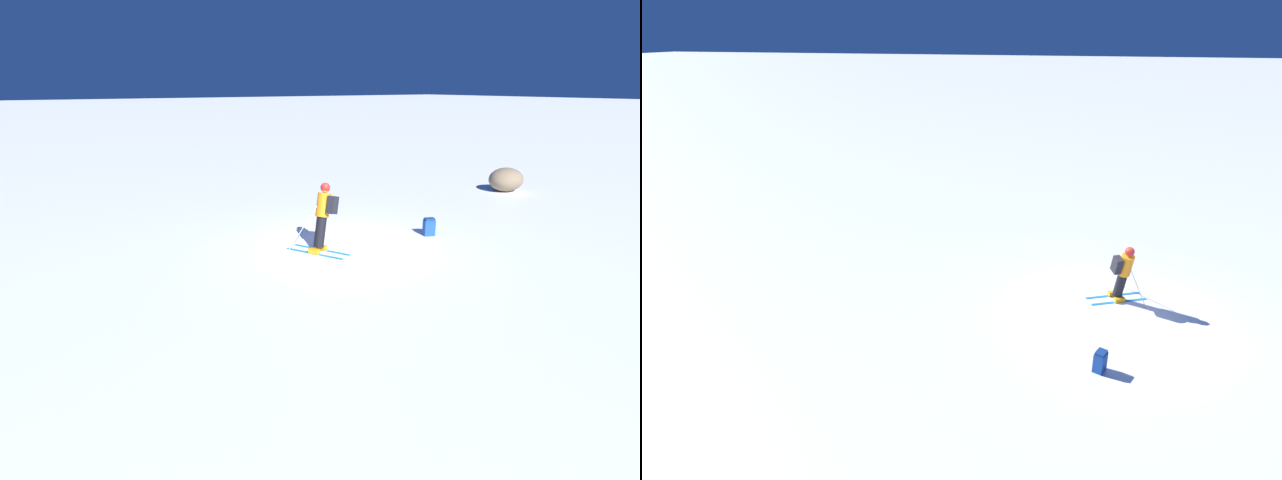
% 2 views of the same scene
% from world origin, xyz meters
% --- Properties ---
extents(ground_plane, '(300.00, 300.00, 0.00)m').
position_xyz_m(ground_plane, '(0.00, 0.00, 0.00)').
color(ground_plane, white).
extents(skier, '(1.38, 1.66, 1.74)m').
position_xyz_m(skier, '(0.65, -0.07, 0.96)').
color(skier, '#1E7AC6').
rests_on(skier, ground).
extents(spare_backpack, '(0.36, 0.32, 0.50)m').
position_xyz_m(spare_backpack, '(-2.53, 0.46, 0.24)').
color(spare_backpack, '#194293').
rests_on(spare_backpack, ground).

